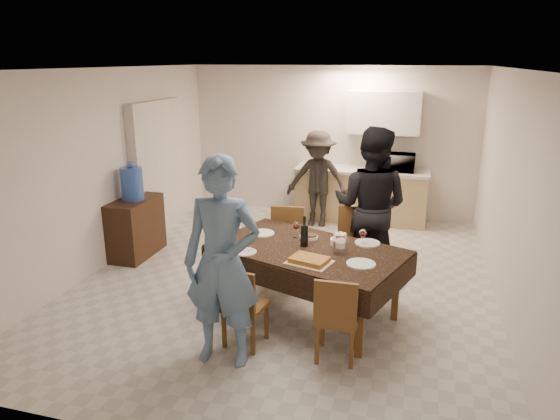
{
  "coord_description": "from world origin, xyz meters",
  "views": [
    {
      "loc": [
        1.47,
        -5.68,
        2.71
      ],
      "look_at": [
        -0.02,
        -0.3,
        1.01
      ],
      "focal_mm": 32.0,
      "sensor_mm": 36.0,
      "label": 1
    }
  ],
  "objects": [
    {
      "name": "wall_front",
      "position": [
        0.0,
        -3.0,
        1.3
      ],
      "size": [
        5.0,
        0.02,
        2.6
      ],
      "primitive_type": "cube",
      "color": "beige",
      "rests_on": "floor"
    },
    {
      "name": "wine_bottle",
      "position": [
        0.38,
        -0.77,
        0.94
      ],
      "size": [
        0.08,
        0.08,
        0.34
      ],
      "primitive_type": null,
      "color": "black",
      "rests_on": "dining_table"
    },
    {
      "name": "mushroom_dish",
      "position": [
        0.38,
        -0.54,
        0.79
      ],
      "size": [
        0.19,
        0.19,
        0.03
      ],
      "primitive_type": "cylinder",
      "color": "white",
      "rests_on": "dining_table"
    },
    {
      "name": "person_kitchen",
      "position": [
        -0.07,
        2.23,
        0.8
      ],
      "size": [
        1.03,
        0.59,
        1.6
      ],
      "primitive_type": "imported",
      "color": "black",
      "rests_on": "floor"
    },
    {
      "name": "wine_glass_a",
      "position": [
        -0.12,
        -1.07,
        0.87
      ],
      "size": [
        0.08,
        0.08,
        0.18
      ],
      "primitive_type": null,
      "color": "white",
      "rests_on": "dining_table"
    },
    {
      "name": "water_pitcher",
      "position": [
        0.78,
        -0.87,
        0.88
      ],
      "size": [
        0.14,
        0.14,
        0.21
      ],
      "primitive_type": "cylinder",
      "color": "white",
      "rests_on": "dining_table"
    },
    {
      "name": "stub_partition",
      "position": [
        -2.42,
        1.2,
        1.05
      ],
      "size": [
        0.15,
        1.4,
        2.1
      ],
      "primitive_type": "cube",
      "color": "beige",
      "rests_on": "floor"
    },
    {
      "name": "kitchen_worktop",
      "position": [
        0.6,
        2.68,
        0.89
      ],
      "size": [
        2.24,
        0.64,
        0.05
      ],
      "primitive_type": "cube",
      "color": "beige",
      "rests_on": "kitchen_base_cabinet"
    },
    {
      "name": "savoury_tart",
      "position": [
        0.53,
        -1.2,
        0.8
      ],
      "size": [
        0.49,
        0.41,
        0.05
      ],
      "primitive_type": "cube",
      "rotation": [
        0.0,
        0.0,
        -0.26
      ],
      "color": "#AD7832",
      "rests_on": "dining_table"
    },
    {
      "name": "floor",
      "position": [
        0.0,
        0.0,
        0.0
      ],
      "size": [
        5.0,
        6.0,
        0.02
      ],
      "primitive_type": "cube",
      "color": "#BCBBB6",
      "rests_on": "ground"
    },
    {
      "name": "wall_back",
      "position": [
        0.0,
        3.0,
        1.3
      ],
      "size": [
        5.0,
        0.02,
        2.6
      ],
      "primitive_type": "cube",
      "color": "beige",
      "rests_on": "floor"
    },
    {
      "name": "chair_far_right",
      "position": [
        0.88,
        -0.16,
        0.61
      ],
      "size": [
        0.55,
        0.56,
        0.54
      ],
      "rotation": [
        0.0,
        0.0,
        3.38
      ],
      "color": "brown",
      "rests_on": "floor"
    },
    {
      "name": "wall_right",
      "position": [
        2.5,
        0.0,
        1.3
      ],
      "size": [
        0.02,
        6.0,
        2.6
      ],
      "primitive_type": "cube",
      "color": "beige",
      "rests_on": "floor"
    },
    {
      "name": "wall_left",
      "position": [
        -2.5,
        0.0,
        1.3
      ],
      "size": [
        0.02,
        6.0,
        2.6
      ],
      "primitive_type": "cube",
      "color": "beige",
      "rests_on": "floor"
    },
    {
      "name": "chair_far_left",
      "position": [
        -0.02,
        -0.16,
        0.57
      ],
      "size": [
        0.46,
        0.46,
        0.5
      ],
      "rotation": [
        0.0,
        0.0,
        3.24
      ],
      "color": "brown",
      "rests_on": "floor"
    },
    {
      "name": "console",
      "position": [
        -2.28,
        0.22,
        0.41
      ],
      "size": [
        0.45,
        0.89,
        0.83
      ],
      "primitive_type": "cube",
      "color": "#311E10",
      "rests_on": "floor"
    },
    {
      "name": "plate_far_right",
      "position": [
        1.03,
        -0.52,
        0.78
      ],
      "size": [
        0.27,
        0.27,
        0.02
      ],
      "primitive_type": "cylinder",
      "color": "white",
      "rests_on": "dining_table"
    },
    {
      "name": "plate_far_left",
      "position": [
        -0.17,
        -0.52,
        0.78
      ],
      "size": [
        0.28,
        0.28,
        0.02
      ],
      "primitive_type": "cylinder",
      "color": "white",
      "rests_on": "dining_table"
    },
    {
      "name": "person_far",
      "position": [
        0.98,
        0.23,
        0.98
      ],
      "size": [
        1.07,
        0.9,
        1.95
      ],
      "primitive_type": "imported",
      "rotation": [
        0.0,
        0.0,
        2.95
      ],
      "color": "black",
      "rests_on": "floor"
    },
    {
      "name": "salad_bowl",
      "position": [
        0.73,
        -0.64,
        0.81
      ],
      "size": [
        0.18,
        0.18,
        0.07
      ],
      "primitive_type": "cylinder",
      "color": "white",
      "rests_on": "dining_table"
    },
    {
      "name": "plate_near_right",
      "position": [
        1.03,
        -1.12,
        0.78
      ],
      "size": [
        0.29,
        0.29,
        0.02
      ],
      "primitive_type": "cylinder",
      "color": "white",
      "rests_on": "dining_table"
    },
    {
      "name": "wine_glass_c",
      "position": [
        0.23,
        -0.52,
        0.87
      ],
      "size": [
        0.08,
        0.08,
        0.19
      ],
      "primitive_type": null,
      "color": "white",
      "rests_on": "dining_table"
    },
    {
      "name": "chair_near_left",
      "position": [
        -0.02,
        -1.65,
        0.52
      ],
      "size": [
        0.43,
        0.43,
        0.46
      ],
      "rotation": [
        0.0,
        0.0,
        -0.14
      ],
      "color": "brown",
      "rests_on": "floor"
    },
    {
      "name": "kitchen_base_cabinet",
      "position": [
        0.6,
        2.68,
        0.43
      ],
      "size": [
        2.2,
        0.6,
        0.86
      ],
      "primitive_type": "cube",
      "color": "tan",
      "rests_on": "floor"
    },
    {
      "name": "wine_glass_b",
      "position": [
        0.98,
        -0.57,
        0.87
      ],
      "size": [
        0.08,
        0.08,
        0.18
      ],
      "primitive_type": null,
      "color": "white",
      "rests_on": "dining_table"
    },
    {
      "name": "upper_cabinet",
      "position": [
        0.9,
        2.82,
        1.85
      ],
      "size": [
        1.2,
        0.34,
        0.7
      ],
      "primitive_type": "cube",
      "color": "silver",
      "rests_on": "wall_back"
    },
    {
      "name": "microwave",
      "position": [
        1.2,
        2.68,
        1.06
      ],
      "size": [
        0.53,
        0.36,
        0.3
      ],
      "primitive_type": "imported",
      "rotation": [
        0.0,
        0.0,
        3.14
      ],
      "color": "silver",
      "rests_on": "kitchen_worktop"
    },
    {
      "name": "water_jug",
      "position": [
        -2.28,
        0.22,
        1.05
      ],
      "size": [
        0.3,
        0.3,
        0.45
      ],
      "primitive_type": "cylinder",
      "color": "blue",
      "rests_on": "console"
    },
    {
      "name": "dining_table",
      "position": [
        0.43,
        -0.82,
        0.74
      ],
      "size": [
        2.25,
        1.74,
        0.77
      ],
      "rotation": [
        0.0,
        0.0,
        -0.34
      ],
      "color": "black",
      "rests_on": "floor"
    },
    {
      "name": "ceiling",
      "position": [
        0.0,
        0.0,
        2.6
      ],
      "size": [
        5.0,
        6.0,
        0.02
      ],
      "primitive_type": "cube",
      "color": "white",
      "rests_on": "wall_back"
    },
    {
      "name": "chair_near_right",
      "position": [
        0.88,
        -1.65,
        0.52
      ],
      "size": [
        0.4,
        0.4,
        0.46
      ],
      "rotation": [
        0.0,
        0.0,
        0.03
      ],
      "color": "brown",
      "rests_on": "floor"
    },
    {
      "name": "plate_near_left",
      "position": [
        -0.17,
        -1.12,
        0.78
      ],
      "size": [
        0.24,
        0.24,
        0.01
      ],
      "primitive_type": "cylinder",
      "color": "white",
      "rests_on": "dining_table"
    },
    {
      "name": "person_near",
      "position": [
        -0.12,
        -1.87,
        0.97
      ],
      "size": [
        0.73,
        0.5,
        1.94
      ],
      "primitive_type": "imported",
      "rotation": [
        0.0,
        0.0,
        0.06
      ],
      "color": "#5D80A5",
      "rests_on": "floor"
    }
  ]
}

